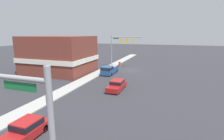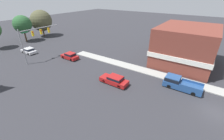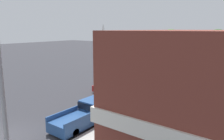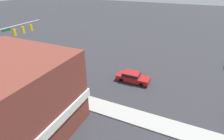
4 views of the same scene
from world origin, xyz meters
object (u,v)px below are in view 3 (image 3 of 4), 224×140
Objects in this scene: car_distant at (179,61)px; pickup_truck_parked at (87,113)px; car_oncoming at (174,70)px; car_lead at (109,84)px.

pickup_truck_parked reaches higher than car_distant.
car_oncoming is 0.74× the size of pickup_truck_parked.
car_oncoming reaches higher than car_distant.
car_distant is at bearing 97.87° from pickup_truck_parked.
car_lead is 25.90m from car_distant.
pickup_truck_parked is at bearing -82.13° from car_distant.
car_oncoming reaches higher than car_lead.
pickup_truck_parked reaches higher than car_lead.
pickup_truck_parked is at bearing -62.84° from car_lead.
car_lead is 10.40m from pickup_truck_parked.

